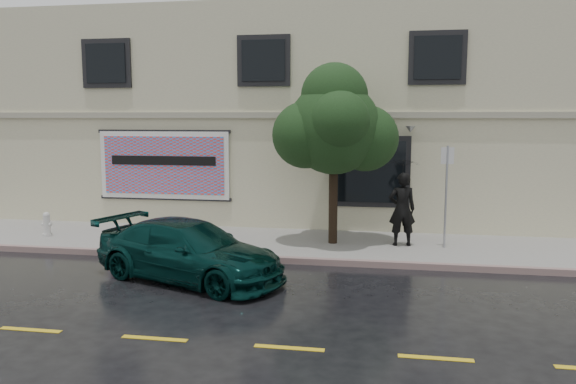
% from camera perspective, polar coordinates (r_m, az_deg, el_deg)
% --- Properties ---
extents(ground, '(90.00, 90.00, 0.00)m').
position_cam_1_polar(ground, '(12.69, -7.14, -8.65)').
color(ground, black).
rests_on(ground, ground).
extents(sidewalk, '(20.00, 3.50, 0.15)m').
position_cam_1_polar(sidewalk, '(15.71, -3.70, -5.15)').
color(sidewalk, gray).
rests_on(sidewalk, ground).
extents(curb, '(20.00, 0.18, 0.16)m').
position_cam_1_polar(curb, '(14.06, -5.37, -6.69)').
color(curb, slate).
rests_on(curb, ground).
extents(road_marking, '(19.00, 0.12, 0.01)m').
position_cam_1_polar(road_marking, '(9.58, -13.40, -14.27)').
color(road_marking, gold).
rests_on(road_marking, ground).
extents(building, '(20.00, 8.12, 7.00)m').
position_cam_1_polar(building, '(20.95, -0.10, 7.51)').
color(building, '#BDB898').
rests_on(building, ground).
extents(billboard, '(4.30, 0.16, 2.20)m').
position_cam_1_polar(billboard, '(17.96, -12.50, 2.69)').
color(billboard, white).
rests_on(billboard, ground).
extents(car, '(4.86, 3.43, 1.30)m').
position_cam_1_polar(car, '(12.48, -10.02, -5.91)').
color(car, '#072A27').
rests_on(car, ground).
extents(pedestrian, '(0.78, 0.58, 1.95)m').
position_cam_1_polar(pedestrian, '(15.13, 11.51, -1.72)').
color(pedestrian, black).
rests_on(pedestrian, sidewalk).
extents(umbrella, '(0.93, 0.93, 0.65)m').
position_cam_1_polar(umbrella, '(14.98, 11.64, 3.19)').
color(umbrella, black).
rests_on(umbrella, pedestrian).
extents(street_tree, '(2.46, 2.46, 4.34)m').
position_cam_1_polar(street_tree, '(14.98, 4.69, 6.43)').
color(street_tree, black).
rests_on(street_tree, sidewalk).
extents(fire_hydrant, '(0.29, 0.27, 0.70)m').
position_cam_1_polar(fire_hydrant, '(17.55, -23.30, -3.03)').
color(fire_hydrant, beige).
rests_on(fire_hydrant, sidewalk).
extents(sign_pole, '(0.33, 0.06, 2.67)m').
position_cam_1_polar(sign_pole, '(15.04, 15.79, 0.47)').
color(sign_pole, '#9C9DA4').
rests_on(sign_pole, sidewalk).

